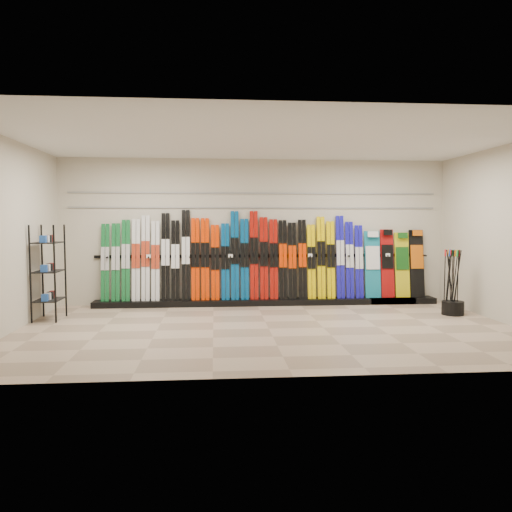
{
  "coord_description": "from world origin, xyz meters",
  "views": [
    {
      "loc": [
        -0.86,
        -7.85,
        1.72
      ],
      "look_at": [
        -0.12,
        1.0,
        1.1
      ],
      "focal_mm": 35.0,
      "sensor_mm": 36.0,
      "label": 1
    }
  ],
  "objects": [
    {
      "name": "back_wall",
      "position": [
        0.0,
        2.5,
        1.5
      ],
      "size": [
        8.0,
        0.0,
        8.0
      ],
      "primitive_type": "plane",
      "rotation": [
        1.57,
        0.0,
        0.0
      ],
      "color": "beige",
      "rests_on": "floor"
    },
    {
      "name": "slatwall_rail_0",
      "position": [
        0.0,
        2.48,
        2.0
      ],
      "size": [
        7.6,
        0.02,
        0.03
      ],
      "primitive_type": "cube",
      "color": "gray",
      "rests_on": "back_wall"
    },
    {
      "name": "snowboards",
      "position": [
        2.92,
        2.35,
        0.82
      ],
      "size": [
        1.28,
        0.22,
        1.43
      ],
      "color": "#14728C",
      "rests_on": "ski_rack_base"
    },
    {
      "name": "right_wall",
      "position": [
        4.0,
        0.0,
        1.5
      ],
      "size": [
        0.0,
        5.0,
        5.0
      ],
      "primitive_type": "plane",
      "rotation": [
        1.57,
        0.0,
        -1.57
      ],
      "color": "beige",
      "rests_on": "floor"
    },
    {
      "name": "accessory_rack",
      "position": [
        -3.75,
        1.06,
        0.83
      ],
      "size": [
        0.4,
        0.6,
        1.66
      ],
      "primitive_type": "cube",
      "color": "black",
      "rests_on": "floor"
    },
    {
      "name": "floor",
      "position": [
        0.0,
        0.0,
        0.0
      ],
      "size": [
        8.0,
        8.0,
        0.0
      ],
      "primitive_type": "plane",
      "color": "gray",
      "rests_on": "ground"
    },
    {
      "name": "ski_rack_base",
      "position": [
        0.22,
        2.28,
        0.06
      ],
      "size": [
        8.0,
        0.4,
        0.12
      ],
      "primitive_type": "cube",
      "color": "black",
      "rests_on": "floor"
    },
    {
      "name": "ski_poles",
      "position": [
        3.5,
        0.94,
        0.61
      ],
      "size": [
        0.3,
        0.3,
        1.18
      ],
      "color": "black",
      "rests_on": "pole_bin"
    },
    {
      "name": "ceiling",
      "position": [
        0.0,
        0.0,
        3.0
      ],
      "size": [
        8.0,
        8.0,
        0.0
      ],
      "primitive_type": "plane",
      "rotation": [
        3.14,
        0.0,
        0.0
      ],
      "color": "silver",
      "rests_on": "back_wall"
    },
    {
      "name": "skis",
      "position": [
        -0.46,
        2.33,
        0.94
      ],
      "size": [
        5.38,
        0.25,
        1.83
      ],
      "color": "#14652E",
      "rests_on": "ski_rack_base"
    },
    {
      "name": "pole_bin",
      "position": [
        3.51,
        0.91,
        0.12
      ],
      "size": [
        0.4,
        0.4,
        0.25
      ],
      "primitive_type": "cylinder",
      "color": "black",
      "rests_on": "floor"
    },
    {
      "name": "left_wall",
      "position": [
        -4.0,
        0.0,
        1.5
      ],
      "size": [
        0.0,
        5.0,
        5.0
      ],
      "primitive_type": "plane",
      "rotation": [
        1.57,
        0.0,
        1.57
      ],
      "color": "beige",
      "rests_on": "floor"
    },
    {
      "name": "slatwall_rail_1",
      "position": [
        0.0,
        2.48,
        2.3
      ],
      "size": [
        7.6,
        0.02,
        0.03
      ],
      "primitive_type": "cube",
      "color": "gray",
      "rests_on": "back_wall"
    }
  ]
}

